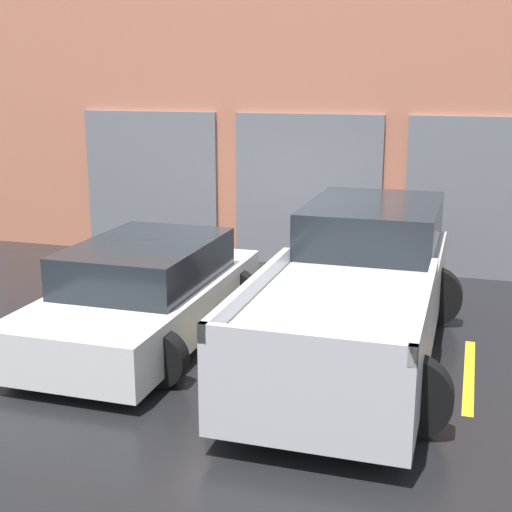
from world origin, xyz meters
TOP-DOWN VIEW (x-y plane):
  - ground_plane at (0.00, 0.00)m, footprint 28.00×28.00m
  - shophouse_building at (-0.01, 3.29)m, footprint 13.84×0.68m
  - pickup_truck at (1.37, -1.04)m, footprint 2.47×5.34m
  - sedan_white at (-1.37, -1.29)m, footprint 2.26×4.27m
  - parking_stripe_far_left at (-2.75, -1.32)m, footprint 0.12×2.20m
  - parking_stripe_left at (0.00, -1.32)m, footprint 0.12×2.20m
  - parking_stripe_centre at (2.75, -1.32)m, footprint 0.12×2.20m

SIDE VIEW (x-z plane):
  - ground_plane at x=0.00m, z-range 0.00..0.00m
  - parking_stripe_far_left at x=-2.75m, z-range 0.00..0.01m
  - parking_stripe_left at x=0.00m, z-range 0.00..0.01m
  - parking_stripe_centre at x=2.75m, z-range 0.00..0.01m
  - sedan_white at x=-1.37m, z-range -0.04..1.24m
  - pickup_truck at x=1.37m, z-range -0.04..1.67m
  - shophouse_building at x=-0.01m, z-range -0.05..5.66m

